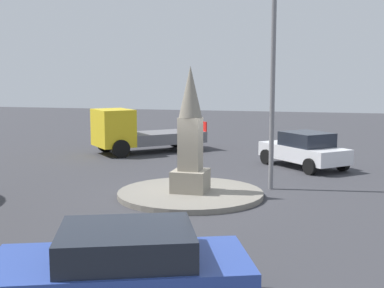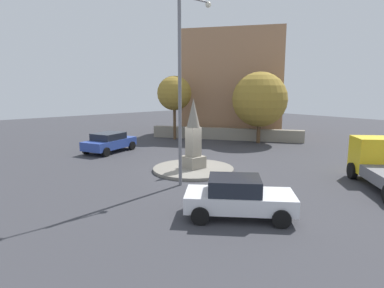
# 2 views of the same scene
# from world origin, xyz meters

# --- Properties ---
(ground_plane) EXTENTS (80.00, 80.00, 0.00)m
(ground_plane) POSITION_xyz_m (0.00, 0.00, 0.00)
(ground_plane) COLOR #38383D
(traffic_island) EXTENTS (4.59, 4.59, 0.17)m
(traffic_island) POSITION_xyz_m (0.00, 0.00, 0.08)
(traffic_island) COLOR gray
(traffic_island) RESTS_ON ground
(monument) EXTENTS (1.06, 1.06, 3.93)m
(monument) POSITION_xyz_m (0.00, 0.00, 1.88)
(monument) COLOR gray
(monument) RESTS_ON traffic_island
(streetlamp) EXTENTS (3.82, 0.28, 8.99)m
(streetlamp) POSITION_xyz_m (2.33, 1.72, 5.42)
(streetlamp) COLOR slate
(streetlamp) RESTS_ON ground
(car_blue_parked_right) EXTENTS (4.43, 3.20, 1.43)m
(car_blue_parked_right) POSITION_xyz_m (1.07, -8.13, 0.76)
(car_blue_parked_right) COLOR #2D479E
(car_blue_parked_right) RESTS_ON ground
(car_white_far_side) EXTENTS (3.94, 4.02, 1.49)m
(car_white_far_side) POSITION_xyz_m (3.22, 6.17, 0.76)
(car_white_far_side) COLOR silver
(car_white_far_side) RESTS_ON ground
(stone_boundary_wall) EXTENTS (8.27, 11.65, 1.04)m
(stone_boundary_wall) POSITION_xyz_m (-9.60, -6.56, 0.52)
(stone_boundary_wall) COLOR gray
(stone_boundary_wall) RESTS_ON ground
(corner_building) EXTENTS (10.82, 11.73, 10.13)m
(corner_building) POSITION_xyz_m (-13.47, -9.20, 5.06)
(corner_building) COLOR #A87A56
(corner_building) RESTS_ON ground
(tree_near_wall) EXTENTS (4.60, 4.60, 5.99)m
(tree_near_wall) POSITION_xyz_m (-10.47, -3.52, 3.68)
(tree_near_wall) COLOR brown
(tree_near_wall) RESTS_ON ground
(tree_mid_cluster) EXTENTS (3.07, 3.07, 5.71)m
(tree_mid_cluster) POSITION_xyz_m (-6.23, -9.72, 4.15)
(tree_mid_cluster) COLOR brown
(tree_mid_cluster) RESTS_ON ground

